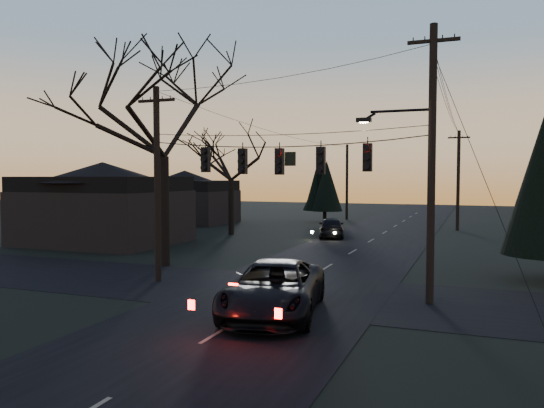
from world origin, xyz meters
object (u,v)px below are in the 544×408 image
at_px(utility_pole_far_r, 457,230).
at_px(utility_pole_far_l, 347,219).
at_px(bare_tree_left, 164,112).
at_px(utility_pole_right, 429,304).
at_px(utility_pole_left, 158,281).
at_px(sedan_oncoming_a, 331,227).
at_px(suv_near, 274,289).

bearing_deg(utility_pole_far_r, utility_pole_far_l, 145.18).
bearing_deg(bare_tree_left, utility_pole_far_r, 61.20).
bearing_deg(utility_pole_far_r, utility_pole_right, -90.00).
distance_m(utility_pole_left, utility_pole_far_l, 36.00).
bearing_deg(utility_pole_right, sedan_oncoming_a, 114.56).
bearing_deg(suv_near, utility_pole_left, 142.59).
bearing_deg(utility_pole_left, sedan_oncoming_a, 81.63).
distance_m(bare_tree_left, suv_near, 13.23).
xyz_separation_m(bare_tree_left, suv_near, (8.72, -7.06, -7.01)).
distance_m(bare_tree_left, sedan_oncoming_a, 17.64).
bearing_deg(utility_pole_far_r, suv_near, -98.49).
xyz_separation_m(utility_pole_left, utility_pole_far_r, (11.50, 28.00, 0.00)).
bearing_deg(suv_near, utility_pole_right, 26.07).
distance_m(utility_pole_right, suv_near, 5.91).
bearing_deg(utility_pole_right, utility_pole_far_r, 90.00).
xyz_separation_m(utility_pole_right, bare_tree_left, (-13.42, 3.59, 7.88)).
height_order(utility_pole_right, bare_tree_left, bare_tree_left).
xyz_separation_m(utility_pole_far_l, suv_near, (6.80, -39.47, 0.87)).
bearing_deg(utility_pole_far_l, bare_tree_left, -93.39).
height_order(utility_pole_left, bare_tree_left, bare_tree_left).
distance_m(utility_pole_far_l, suv_near, 40.06).
bearing_deg(utility_pole_far_r, sedan_oncoming_a, -134.14).
bearing_deg(sedan_oncoming_a, suv_near, 85.07).
distance_m(utility_pole_right, utility_pole_far_l, 37.79).
bearing_deg(suv_near, utility_pole_far_l, 89.40).
xyz_separation_m(utility_pole_far_l, sedan_oncoming_a, (2.80, -16.97, 0.77)).
height_order(utility_pole_right, sedan_oncoming_a, utility_pole_right).
bearing_deg(bare_tree_left, utility_pole_far_l, 86.61).
relative_size(utility_pole_far_l, sedan_oncoming_a, 1.76).
relative_size(utility_pole_far_r, sedan_oncoming_a, 1.87).
bearing_deg(utility_pole_far_l, suv_near, -80.22).
height_order(utility_pole_left, utility_pole_far_l, utility_pole_left).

